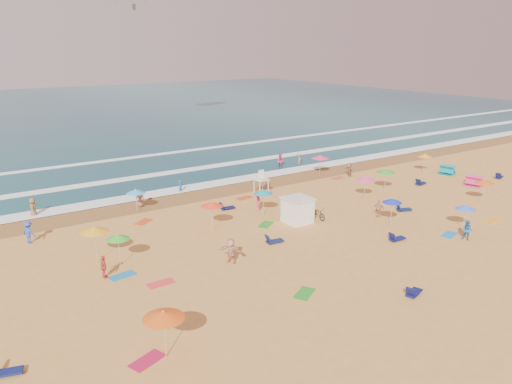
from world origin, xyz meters
TOP-DOWN VIEW (x-y plane):
  - ground at (0.00, 0.00)m, footprint 220.00×220.00m
  - ocean at (0.00, 84.00)m, footprint 220.00×140.00m
  - wet_sand at (0.00, 12.50)m, footprint 220.00×220.00m
  - surf_foam at (0.00, 21.32)m, footprint 200.00×18.70m
  - cabana at (3.67, 0.97)m, footprint 2.00×2.00m
  - cabana_roof at (3.67, 0.97)m, footprint 2.20×2.20m
  - bicycle at (5.57, 0.67)m, footprint 0.71×1.90m
  - lifeguard_stand at (5.65, 9.19)m, footprint 1.20×1.20m
  - beach_umbrellas at (-0.68, 0.14)m, footprint 51.66×28.99m
  - loungers at (6.91, -2.65)m, footprint 52.00×20.64m
  - towels at (0.31, -1.01)m, footprint 33.08×20.88m
  - popup_tents at (27.00, 1.82)m, footprint 4.18×6.62m
  - beachgoers at (-0.66, 6.47)m, footprint 43.77×27.72m

SIDE VIEW (x-z plane):
  - ground at x=0.00m, z-range 0.00..0.00m
  - ocean at x=0.00m, z-range -0.09..0.09m
  - wet_sand at x=0.00m, z-range 0.01..0.01m
  - towels at x=0.31m, z-range 0.00..0.03m
  - surf_foam at x=0.00m, z-range 0.08..0.12m
  - loungers at x=6.91m, z-range 0.00..0.34m
  - bicycle at x=5.57m, z-range 0.00..0.99m
  - popup_tents at x=27.00m, z-range 0.00..1.20m
  - beachgoers at x=-0.66m, z-range -0.29..1.84m
  - cabana at x=3.67m, z-range 0.00..2.00m
  - lifeguard_stand at x=5.65m, z-range 0.00..2.10m
  - cabana_roof at x=3.67m, z-range 2.00..2.12m
  - beach_umbrellas at x=-0.68m, z-range 1.74..2.55m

